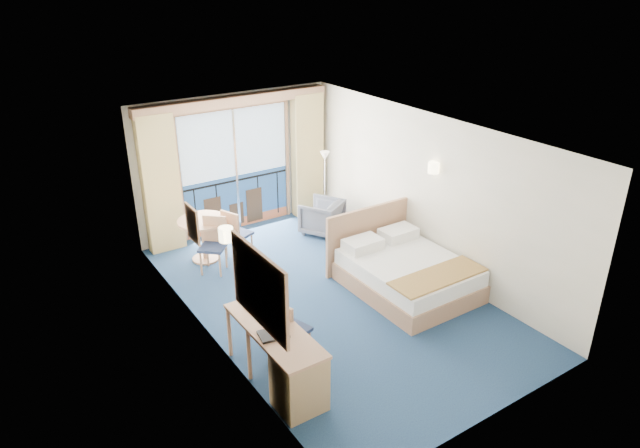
{
  "coord_description": "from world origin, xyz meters",
  "views": [
    {
      "loc": [
        -4.44,
        -6.46,
        4.83
      ],
      "look_at": [
        -0.04,
        0.2,
        1.21
      ],
      "focal_mm": 32.0,
      "sensor_mm": 36.0,
      "label": 1
    }
  ],
  "objects": [
    {
      "name": "folder",
      "position": [
        -1.78,
        -1.42,
        0.8
      ],
      "size": [
        0.38,
        0.31,
        0.03
      ],
      "primitive_type": "cube",
      "rotation": [
        0.0,
        0.0,
        -0.18
      ],
      "color": "black",
      "rests_on": "desk"
    },
    {
      "name": "bed",
      "position": [
        1.18,
        -0.46,
        0.31
      ],
      "size": [
        1.76,
        2.09,
        1.1
      ],
      "color": "tan",
      "rests_on": "ground"
    },
    {
      "name": "desk_lamp",
      "position": [
        -1.74,
        -0.65,
        1.11
      ],
      "size": [
        0.12,
        0.12,
        0.43
      ],
      "color": "silver",
      "rests_on": "desk"
    },
    {
      "name": "wall_print",
      "position": [
        -1.97,
        0.45,
        1.6
      ],
      "size": [
        0.04,
        0.42,
        0.52
      ],
      "color": "tan",
      "rests_on": "room_walls"
    },
    {
      "name": "balcony_door",
      "position": [
        -0.01,
        3.22,
        1.14
      ],
      "size": [
        2.36,
        0.03,
        2.52
      ],
      "color": "navy",
      "rests_on": "room_walls"
    },
    {
      "name": "nightstand",
      "position": [
        1.78,
        0.96,
        0.27
      ],
      "size": [
        0.41,
        0.39,
        0.53
      ],
      "primitive_type": "cube",
      "color": "tan",
      "rests_on": "ground"
    },
    {
      "name": "round_table",
      "position": [
        -1.14,
        2.27,
        0.59
      ],
      "size": [
        0.87,
        0.87,
        0.78
      ],
      "color": "tan",
      "rests_on": "ground"
    },
    {
      "name": "floor",
      "position": [
        0.0,
        0.0,
        0.0
      ],
      "size": [
        6.5,
        6.5,
        0.0
      ],
      "primitive_type": "plane",
      "color": "navy",
      "rests_on": "ground"
    },
    {
      "name": "floor_lamp",
      "position": [
        1.58,
        2.48,
        1.14
      ],
      "size": [
        0.21,
        0.21,
        1.5
      ],
      "color": "silver",
      "rests_on": "ground"
    },
    {
      "name": "phone",
      "position": [
        1.76,
        0.97,
        0.57
      ],
      "size": [
        0.19,
        0.17,
        0.07
      ],
      "primitive_type": "cube",
      "rotation": [
        0.0,
        0.0,
        -0.27
      ],
      "color": "beige",
      "rests_on": "nightstand"
    },
    {
      "name": "armchair",
      "position": [
        1.25,
        2.07,
        0.34
      ],
      "size": [
        0.99,
        1.0,
        0.67
      ],
      "primitive_type": "imported",
      "rotation": [
        0.0,
        0.0,
        3.67
      ],
      "color": "#454C54",
      "rests_on": "ground"
    },
    {
      "name": "desk_chair",
      "position": [
        -1.39,
        -1.07,
        0.55
      ],
      "size": [
        0.53,
        0.52,
        0.97
      ],
      "rotation": [
        0.0,
        0.0,
        1.88
      ],
      "color": "#1E2947",
      "rests_on": "ground"
    },
    {
      "name": "sconce_right",
      "position": [
        1.94,
        -0.15,
        1.85
      ],
      "size": [
        0.18,
        0.18,
        0.18
      ],
      "primitive_type": "cylinder",
      "color": "beige",
      "rests_on": "room_walls"
    },
    {
      "name": "table_chair_b",
      "position": [
        -1.13,
        1.84,
        0.54
      ],
      "size": [
        0.59,
        0.59,
        0.96
      ],
      "rotation": [
        0.0,
        0.0,
        -0.74
      ],
      "color": "#1E2947",
      "rests_on": "ground"
    },
    {
      "name": "curtain_right",
      "position": [
        1.55,
        3.07,
        1.28
      ],
      "size": [
        0.65,
        0.22,
        2.55
      ],
      "primitive_type": "cube",
      "color": "tan",
      "rests_on": "room_walls"
    },
    {
      "name": "table_chair_a",
      "position": [
        -0.65,
        2.01,
        0.53
      ],
      "size": [
        0.53,
        0.53,
        0.94
      ],
      "rotation": [
        0.0,
        0.0,
        1.96
      ],
      "color": "#1E2947",
      "rests_on": "ground"
    },
    {
      "name": "desk",
      "position": [
        -1.7,
        -1.75,
        0.44
      ],
      "size": [
        0.58,
        1.68,
        0.79
      ],
      "color": "tan",
      "rests_on": "ground"
    },
    {
      "name": "sconce_left",
      "position": [
        -1.94,
        -0.6,
        1.85
      ],
      "size": [
        0.18,
        0.18,
        0.18
      ],
      "primitive_type": "cylinder",
      "color": "beige",
      "rests_on": "room_walls"
    },
    {
      "name": "mirror",
      "position": [
        -1.97,
        -1.5,
        1.55
      ],
      "size": [
        0.05,
        1.25,
        0.95
      ],
      "color": "tan",
      "rests_on": "room_walls"
    },
    {
      "name": "room_walls",
      "position": [
        0.0,
        0.0,
        1.78
      ],
      "size": [
        4.04,
        6.54,
        2.72
      ],
      "color": "white",
      "rests_on": "ground"
    },
    {
      "name": "curtain_left",
      "position": [
        -1.55,
        3.07,
        1.28
      ],
      "size": [
        0.65,
        0.22,
        2.55
      ],
      "primitive_type": "cube",
      "color": "tan",
      "rests_on": "room_walls"
    },
    {
      "name": "pelmet",
      "position": [
        0.0,
        3.1,
        2.58
      ],
      "size": [
        3.8,
        0.25,
        0.18
      ],
      "primitive_type": "cube",
      "color": "tan",
      "rests_on": "room_walls"
    }
  ]
}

